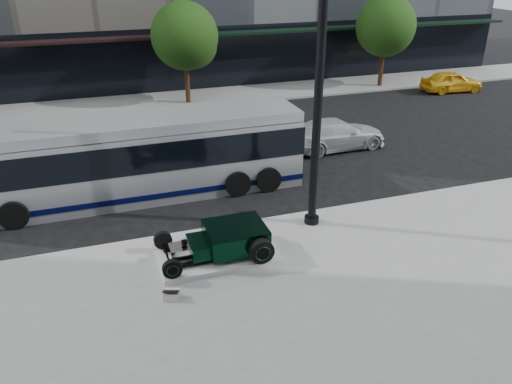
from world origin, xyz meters
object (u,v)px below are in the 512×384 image
object	(u,v)px
transit_bus	(138,157)
yellow_taxi	(452,81)
lamppost	(318,103)
hot_rod	(228,239)
white_sedan	(336,134)

from	to	relation	value
transit_bus	yellow_taxi	distance (m)	22.77
transit_bus	yellow_taxi	size ratio (longest dim) A/B	3.10
lamppost	yellow_taxi	size ratio (longest dim) A/B	2.24
hot_rod	white_sedan	xyz separation A→B (m)	(7.17, 7.33, -0.01)
lamppost	yellow_taxi	bearing A→B (deg)	39.85
yellow_taxi	hot_rod	bearing A→B (deg)	132.29
lamppost	white_sedan	world-z (taller)	lamppost
hot_rod	yellow_taxi	bearing A→B (deg)	36.96
transit_bus	white_sedan	size ratio (longest dim) A/B	2.57
hot_rod	lamppost	distance (m)	4.79
lamppost	white_sedan	size ratio (longest dim) A/B	1.86
yellow_taxi	lamppost	bearing A→B (deg)	135.19
transit_bus	white_sedan	xyz separation A→B (m)	(9.07, 2.03, -0.80)
hot_rod	white_sedan	size ratio (longest dim) A/B	0.68
lamppost	white_sedan	xyz separation A→B (m)	(4.04, 6.27, -3.48)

